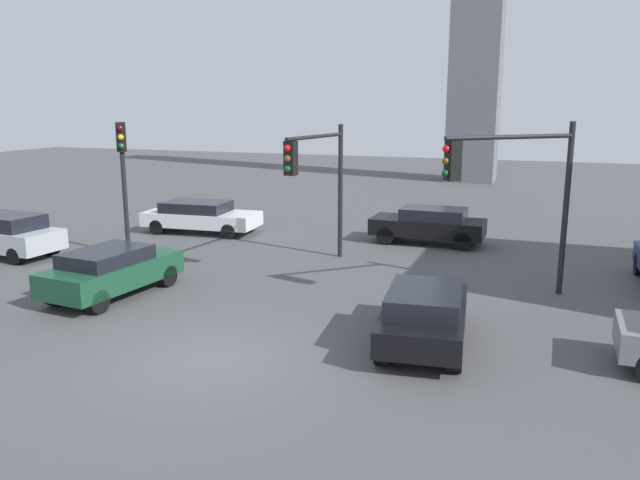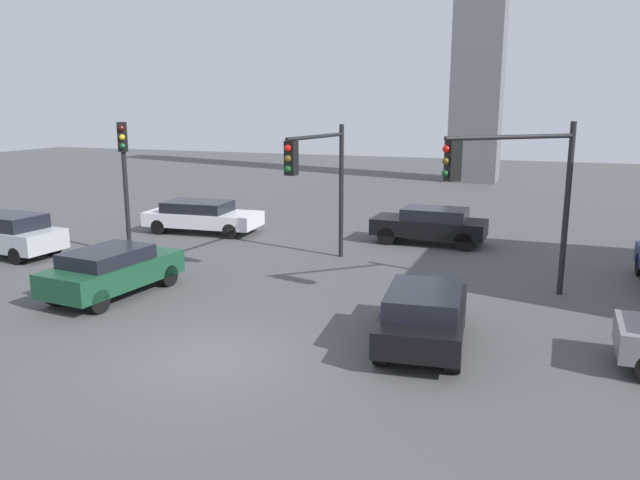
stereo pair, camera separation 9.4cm
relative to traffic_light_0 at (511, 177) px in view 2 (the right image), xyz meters
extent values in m
plane|color=#4C4C4F|center=(-5.46, -6.21, -3.39)|extent=(103.38, 103.38, 0.00)
cylinder|color=black|center=(1.43, 1.30, -0.99)|extent=(0.16, 0.16, 4.80)
cylinder|color=black|center=(-0.05, -0.04, 1.04)|extent=(3.03, 2.78, 0.12)
cube|color=black|center=(-1.34, -1.22, 0.49)|extent=(0.45, 0.45, 1.00)
sphere|color=red|center=(-1.49, -1.35, 0.79)|extent=(0.20, 0.20, 0.20)
sphere|color=#594714|center=(-1.49, -1.35, 0.49)|extent=(0.20, 0.20, 0.20)
sphere|color=#14471E|center=(-1.49, -1.35, 0.19)|extent=(0.20, 0.20, 0.20)
cylinder|color=black|center=(-5.79, 3.36, -1.09)|extent=(0.16, 0.16, 4.59)
cylinder|color=black|center=(-6.00, 1.51, 0.87)|extent=(0.54, 3.70, 0.12)
cube|color=black|center=(-6.19, -0.08, 0.32)|extent=(0.35, 0.35, 1.00)
sphere|color=red|center=(-6.21, -0.28, 0.62)|extent=(0.20, 0.20, 0.20)
sphere|color=#594714|center=(-6.21, -0.28, 0.32)|extent=(0.20, 0.20, 0.20)
sphere|color=#14471E|center=(-6.21, -0.28, 0.02)|extent=(0.20, 0.20, 0.20)
cylinder|color=black|center=(-12.96, 1.02, -1.06)|extent=(0.16, 0.16, 4.65)
cube|color=black|center=(-12.96, 1.02, 0.76)|extent=(0.45, 0.45, 1.00)
sphere|color=#4C0F0C|center=(-12.85, 0.86, 1.06)|extent=(0.20, 0.20, 0.20)
sphere|color=yellow|center=(-12.85, 0.86, 0.76)|extent=(0.20, 0.20, 0.20)
sphere|color=#14471E|center=(-12.85, 0.86, 0.46)|extent=(0.20, 0.20, 0.20)
cube|color=#19472D|center=(-10.29, -3.18, -2.74)|extent=(2.15, 4.18, 0.66)
cube|color=black|center=(-10.31, -3.38, -2.24)|extent=(1.77, 2.39, 0.42)
cylinder|color=black|center=(-10.88, -1.75, -3.07)|extent=(0.38, 0.67, 0.64)
cylinder|color=black|center=(-9.43, -1.89, -3.07)|extent=(0.38, 0.67, 0.64)
cylinder|color=black|center=(-11.14, -4.48, -3.07)|extent=(0.38, 0.67, 0.64)
cylinder|color=black|center=(-9.70, -4.62, -3.07)|extent=(0.38, 0.67, 0.64)
cube|color=black|center=(-1.44, -3.78, -2.77)|extent=(2.16, 4.16, 0.56)
cube|color=black|center=(-1.42, -3.98, -2.30)|extent=(1.77, 2.39, 0.46)
cylinder|color=black|center=(-2.29, -2.50, -3.05)|extent=(0.38, 0.70, 0.67)
cylinder|color=black|center=(-0.86, -2.35, -3.05)|extent=(0.38, 0.70, 0.67)
cylinder|color=black|center=(-2.01, -5.20, -3.05)|extent=(0.38, 0.70, 0.67)
cylinder|color=black|center=(-0.58, -5.05, -3.05)|extent=(0.38, 0.70, 0.67)
cube|color=#ADB2B7|center=(-16.97, -0.61, -2.75)|extent=(4.31, 2.08, 0.69)
cube|color=black|center=(-16.76, -0.63, -2.17)|extent=(2.45, 1.74, 0.54)
cylinder|color=black|center=(-15.59, -1.44, -3.10)|extent=(0.60, 0.36, 0.58)
cylinder|color=black|center=(-15.49, 0.02, -3.10)|extent=(0.60, 0.36, 0.58)
cube|color=silver|center=(-12.52, 5.35, -2.80)|extent=(4.84, 2.30, 0.57)
cube|color=black|center=(-12.75, 5.33, -2.32)|extent=(2.76, 1.91, 0.47)
cylinder|color=black|center=(-10.98, 6.26, -3.08)|extent=(0.64, 0.40, 0.61)
cylinder|color=black|center=(-10.86, 4.66, -3.08)|extent=(0.64, 0.40, 0.61)
cylinder|color=black|center=(-14.17, 6.03, -3.08)|extent=(0.64, 0.40, 0.61)
cylinder|color=black|center=(-14.05, 4.43, -3.08)|extent=(0.64, 0.40, 0.61)
cube|color=black|center=(-3.30, 6.51, -2.74)|extent=(4.28, 1.81, 0.62)
cube|color=black|center=(-3.09, 6.51, -2.23)|extent=(2.40, 1.58, 0.47)
cylinder|color=black|center=(-4.76, 5.80, -3.04)|extent=(0.69, 0.33, 0.69)
cylinder|color=black|center=(-4.74, 7.25, -3.04)|extent=(0.69, 0.33, 0.69)
cylinder|color=black|center=(-1.86, 5.77, -3.04)|extent=(0.69, 0.33, 0.69)
cylinder|color=black|center=(-1.85, 7.22, -3.04)|extent=(0.69, 0.33, 0.69)
camera|label=1|loc=(0.94, -16.98, 1.87)|focal=35.11mm
camera|label=2|loc=(1.03, -16.94, 1.87)|focal=35.11mm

